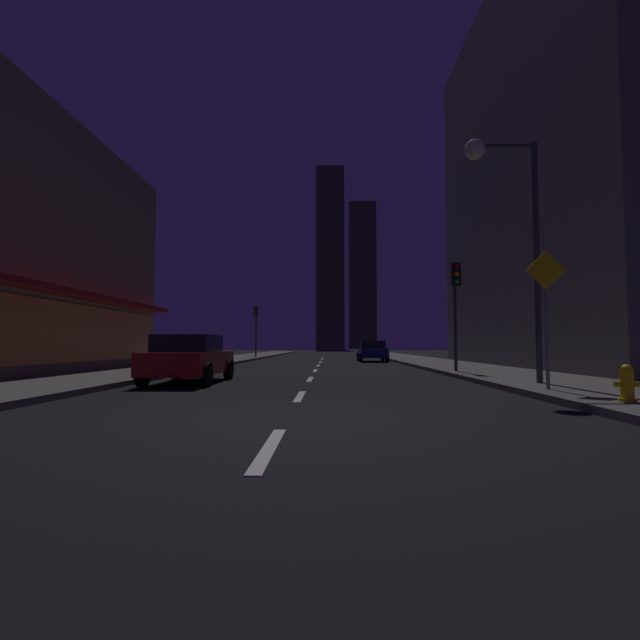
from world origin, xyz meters
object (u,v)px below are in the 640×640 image
at_px(traffic_light_near_right, 456,292).
at_px(traffic_light_far_left, 256,320).
at_px(car_parked_near, 189,358).
at_px(car_parked_far, 372,351).
at_px(street_lamp_right, 505,200).
at_px(fire_hydrant_yellow_near, 627,384).
at_px(pedestrian_crossing_sign, 546,307).
at_px(fire_hydrant_far_left, 205,358).

distance_m(traffic_light_near_right, traffic_light_far_left, 23.21).
xyz_separation_m(car_parked_near, traffic_light_far_left, (-1.90, 24.30, 2.45)).
height_order(car_parked_far, street_lamp_right, street_lamp_right).
bearing_deg(car_parked_near, fire_hydrant_yellow_near, -30.98).
height_order(car_parked_near, pedestrian_crossing_sign, pedestrian_crossing_sign).
distance_m(car_parked_near, car_parked_far, 19.95).
relative_size(traffic_light_far_left, street_lamp_right, 0.64).
xyz_separation_m(car_parked_far, fire_hydrant_yellow_near, (2.30, -24.30, -0.29)).
bearing_deg(car_parked_near, fire_hydrant_far_left, 102.70).
height_order(traffic_light_far_left, street_lamp_right, street_lamp_right).
distance_m(car_parked_near, fire_hydrant_yellow_near, 11.08).
height_order(car_parked_near, fire_hydrant_far_left, car_parked_near).
distance_m(car_parked_near, traffic_light_near_right, 10.18).
bearing_deg(traffic_light_far_left, pedestrian_crossing_sign, -68.15).
height_order(fire_hydrant_yellow_near, traffic_light_near_right, traffic_light_near_right).
height_order(fire_hydrant_far_left, traffic_light_far_left, traffic_light_far_left).
relative_size(fire_hydrant_yellow_near, street_lamp_right, 0.10).
relative_size(traffic_light_near_right, traffic_light_far_left, 1.00).
distance_m(fire_hydrant_far_left, street_lamp_right, 16.97).
xyz_separation_m(car_parked_far, fire_hydrant_far_left, (-9.50, -8.39, -0.29)).
relative_size(traffic_light_near_right, pedestrian_crossing_sign, 1.33).
bearing_deg(fire_hydrant_far_left, fire_hydrant_yellow_near, -53.44).
bearing_deg(car_parked_near, street_lamp_right, -10.08).
bearing_deg(car_parked_far, traffic_light_near_right, -82.66).
bearing_deg(car_parked_far, fire_hydrant_far_left, -138.54).
relative_size(car_parked_near, traffic_light_far_left, 1.01).
xyz_separation_m(traffic_light_near_right, traffic_light_far_left, (-11.00, 20.44, 0.00)).
distance_m(car_parked_far, street_lamp_right, 20.73).
bearing_deg(street_lamp_right, traffic_light_near_right, 88.74).
bearing_deg(car_parked_near, car_parked_far, 68.84).
xyz_separation_m(fire_hydrant_yellow_near, street_lamp_right, (-0.52, 4.11, 4.61)).
bearing_deg(pedestrian_crossing_sign, car_parked_far, 95.20).
height_order(fire_hydrant_far_left, street_lamp_right, street_lamp_right).
bearing_deg(traffic_light_near_right, fire_hydrant_yellow_near, -87.60).
distance_m(fire_hydrant_yellow_near, traffic_light_far_left, 32.21).
bearing_deg(street_lamp_right, car_parked_far, 95.04).
bearing_deg(pedestrian_crossing_sign, fire_hydrant_yellow_near, -82.65).
relative_size(car_parked_near, traffic_light_near_right, 1.01).
relative_size(fire_hydrant_yellow_near, traffic_light_far_left, 0.16).
bearing_deg(car_parked_far, fire_hydrant_yellow_near, -84.59).
distance_m(street_lamp_right, pedestrian_crossing_sign, 3.54).
relative_size(car_parked_far, pedestrian_crossing_sign, 1.34).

